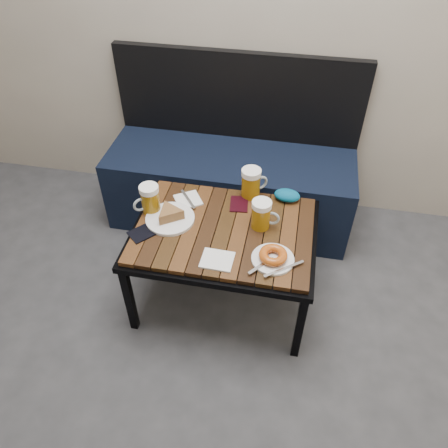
% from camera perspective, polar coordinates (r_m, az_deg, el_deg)
% --- Properties ---
extents(bench, '(1.40, 0.50, 0.95)m').
position_cam_1_polar(bench, '(2.60, 0.89, 5.88)').
color(bench, black).
rests_on(bench, ground).
extents(cafe_table, '(0.84, 0.62, 0.47)m').
position_cam_1_polar(cafe_table, '(2.01, 0.00, -1.51)').
color(cafe_table, black).
rests_on(cafe_table, ground).
extents(beer_mug_left, '(0.13, 0.12, 0.14)m').
position_cam_1_polar(beer_mug_left, '(2.05, -9.69, 3.23)').
color(beer_mug_left, '#92620B').
rests_on(beer_mug_left, cafe_table).
extents(beer_mug_centre, '(0.14, 0.13, 0.15)m').
position_cam_1_polar(beer_mug_centre, '(2.12, 3.60, 5.39)').
color(beer_mug_centre, '#92620B').
rests_on(beer_mug_centre, cafe_table).
extents(beer_mug_right, '(0.13, 0.09, 0.14)m').
position_cam_1_polar(beer_mug_right, '(1.95, 4.95, 1.26)').
color(beer_mug_right, '#92620B').
rests_on(beer_mug_right, cafe_table).
extents(plate_pie, '(0.23, 0.23, 0.06)m').
position_cam_1_polar(plate_pie, '(2.02, -7.09, 1.07)').
color(plate_pie, white).
rests_on(plate_pie, cafe_table).
extents(plate_bagel, '(0.22, 0.20, 0.05)m').
position_cam_1_polar(plate_bagel, '(1.84, 6.41, -4.30)').
color(plate_bagel, white).
rests_on(plate_bagel, cafe_table).
extents(napkin_left, '(0.16, 0.16, 0.01)m').
position_cam_1_polar(napkin_left, '(2.13, -4.72, 3.16)').
color(napkin_left, white).
rests_on(napkin_left, cafe_table).
extents(napkin_right, '(0.14, 0.12, 0.01)m').
position_cam_1_polar(napkin_right, '(1.84, -0.89, -4.71)').
color(napkin_right, white).
rests_on(napkin_right, cafe_table).
extents(passport_navy, '(0.15, 0.16, 0.01)m').
position_cam_1_polar(passport_navy, '(1.99, -10.44, -1.09)').
color(passport_navy, black).
rests_on(passport_navy, cafe_table).
extents(passport_burgundy, '(0.10, 0.13, 0.01)m').
position_cam_1_polar(passport_burgundy, '(2.11, 1.98, 2.62)').
color(passport_burgundy, black).
rests_on(passport_burgundy, cafe_table).
extents(knit_pouch, '(0.13, 0.09, 0.06)m').
position_cam_1_polar(knit_pouch, '(2.14, 8.24, 3.72)').
color(knit_pouch, '#054785').
rests_on(knit_pouch, cafe_table).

